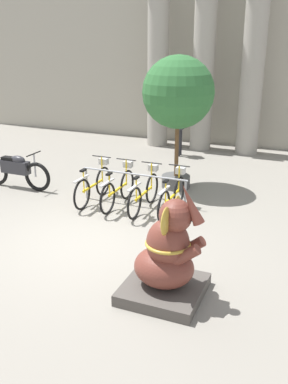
# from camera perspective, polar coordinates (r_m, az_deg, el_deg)

# --- Properties ---
(ground_plane) EXTENTS (60.00, 60.00, 0.00)m
(ground_plane) POSITION_cam_1_polar(r_m,az_deg,el_deg) (8.14, -7.16, -6.49)
(ground_plane) COLOR gray
(building_facade) EXTENTS (20.00, 0.20, 6.00)m
(building_facade) POSITION_cam_1_polar(r_m,az_deg,el_deg) (15.35, 9.01, 17.53)
(building_facade) COLOR #A39E8E
(building_facade) RESTS_ON ground_plane
(column_left) EXTENTS (0.88, 0.88, 5.16)m
(column_left) POSITION_cam_1_polar(r_m,az_deg,el_deg) (14.88, 1.88, 16.22)
(column_left) COLOR gray
(column_left) RESTS_ON ground_plane
(column_middle) EXTENTS (0.88, 0.88, 5.16)m
(column_middle) POSITION_cam_1_polar(r_m,az_deg,el_deg) (14.40, 7.92, 15.92)
(column_middle) COLOR gray
(column_middle) RESTS_ON ground_plane
(column_right) EXTENTS (0.88, 0.88, 5.16)m
(column_right) POSITION_cam_1_polar(r_m,az_deg,el_deg) (14.08, 14.28, 15.43)
(column_right) COLOR gray
(column_right) RESTS_ON ground_plane
(bike_rack) EXTENTS (2.51, 0.05, 0.77)m
(bike_rack) POSITION_cam_1_polar(r_m,az_deg,el_deg) (9.52, -1.40, 1.37)
(bike_rack) COLOR gray
(bike_rack) RESTS_ON ground_plane
(bicycle_0) EXTENTS (0.48, 1.70, 0.98)m
(bicycle_0) POSITION_cam_1_polar(r_m,az_deg,el_deg) (9.89, -6.72, 0.98)
(bicycle_0) COLOR black
(bicycle_0) RESTS_ON ground_plane
(bicycle_1) EXTENTS (0.48, 1.70, 0.98)m
(bicycle_1) POSITION_cam_1_polar(r_m,az_deg,el_deg) (9.60, -3.43, 0.48)
(bicycle_1) COLOR black
(bicycle_1) RESTS_ON ground_plane
(bicycle_2) EXTENTS (0.48, 1.70, 0.98)m
(bicycle_2) POSITION_cam_1_polar(r_m,az_deg,el_deg) (9.33, 0.03, -0.07)
(bicycle_2) COLOR black
(bicycle_2) RESTS_ON ground_plane
(bicycle_3) EXTENTS (0.48, 1.70, 0.98)m
(bicycle_3) POSITION_cam_1_polar(r_m,az_deg,el_deg) (9.15, 3.80, -0.53)
(bicycle_3) COLOR black
(bicycle_3) RESTS_ON ground_plane
(elephant_statue) EXTENTS (1.15, 1.15, 1.80)m
(elephant_statue) POSITION_cam_1_polar(r_m,az_deg,el_deg) (6.23, 3.08, -8.88)
(elephant_statue) COLOR #4C4742
(elephant_statue) RESTS_ON ground_plane
(motorcycle) EXTENTS (2.02, 0.55, 0.96)m
(motorcycle) POSITION_cam_1_polar(r_m,az_deg,el_deg) (11.17, -16.69, 2.85)
(motorcycle) COLOR black
(motorcycle) RESTS_ON ground_plane
(person_pedestrian) EXTENTS (0.23, 0.47, 1.73)m
(person_pedestrian) POSITION_cam_1_polar(r_m,az_deg,el_deg) (13.64, 4.82, 9.13)
(person_pedestrian) COLOR #28282D
(person_pedestrian) RESTS_ON ground_plane
(potted_tree) EXTENTS (1.72, 1.72, 3.23)m
(potted_tree) POSITION_cam_1_polar(r_m,az_deg,el_deg) (10.40, 4.57, 12.75)
(potted_tree) COLOR #4C4C4C
(potted_tree) RESTS_ON ground_plane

